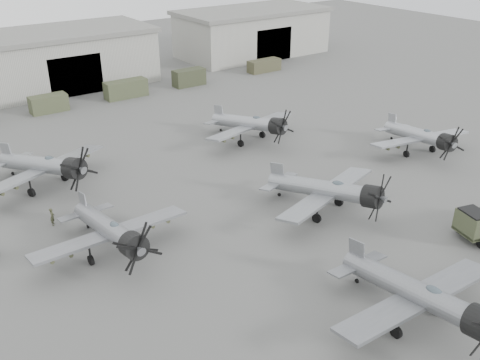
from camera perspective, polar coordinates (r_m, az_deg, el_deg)
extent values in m
plane|color=#535351|center=(42.30, 10.27, -9.25)|extent=(220.00, 220.00, 0.00)
cube|color=#ABAAA0|center=(91.34, -18.66, 11.98)|extent=(28.00, 14.00, 8.00)
cube|color=slate|center=(90.48, -19.06, 14.64)|extent=(29.00, 14.80, 0.70)
cube|color=black|center=(85.27, -17.09, 10.57)|extent=(8.12, 0.40, 6.00)
cube|color=#ABAAA0|center=(108.37, 1.29, 15.34)|extent=(28.00, 14.00, 8.00)
cube|color=slate|center=(107.65, 1.31, 17.61)|extent=(29.00, 14.80, 0.70)
cube|color=black|center=(103.31, 3.61, 14.20)|extent=(8.12, 0.40, 6.00)
cube|color=#42482F|center=(79.29, -19.73, 7.68)|extent=(5.06, 2.20, 2.36)
cube|color=#40462E|center=(82.90, -12.07, 9.48)|extent=(6.37, 2.20, 2.59)
cube|color=#333824|center=(87.62, -5.46, 10.84)|extent=(5.19, 2.20, 2.64)
cube|color=#41402B|center=(95.99, 2.59, 12.10)|extent=(6.04, 2.20, 2.07)
cylinder|color=gray|center=(37.42, 17.77, -11.09)|extent=(1.93, 11.23, 3.30)
cube|color=gray|center=(37.29, 18.47, -11.87)|extent=(13.26, 2.74, 0.59)
cube|color=gray|center=(39.86, 12.35, -7.55)|extent=(0.18, 1.76, 2.11)
ellipsoid|color=#3F4C54|center=(36.11, 20.04, -11.11)|extent=(0.67, 1.29, 0.59)
cylinder|color=black|center=(36.94, 16.31, -15.31)|extent=(0.32, 0.85, 0.84)
cylinder|color=black|center=(39.56, 20.24, -12.81)|extent=(0.32, 0.85, 0.84)
cylinder|color=black|center=(41.00, 12.36, -10.47)|extent=(0.14, 0.34, 0.34)
cylinder|color=gray|center=(43.68, -14.00, -4.92)|extent=(1.80, 10.81, 3.17)
cylinder|color=black|center=(39.51, -11.25, -6.89)|extent=(1.97, 1.66, 2.11)
cube|color=gray|center=(43.32, -13.63, -5.55)|extent=(12.75, 2.57, 0.57)
cube|color=gray|center=(47.55, -16.38, -2.32)|extent=(0.17, 1.69, 2.03)
ellipsoid|color=#3F4C54|center=(41.91, -13.22, -4.77)|extent=(0.64, 1.23, 0.57)
cylinder|color=black|center=(43.47, -15.61, -8.24)|extent=(0.31, 0.82, 0.81)
cylinder|color=black|center=(44.64, -11.05, -6.70)|extent=(0.31, 0.82, 0.81)
cylinder|color=black|center=(48.37, -15.91, -4.80)|extent=(0.13, 0.33, 0.32)
cylinder|color=gray|center=(48.77, 8.70, -0.89)|extent=(4.48, 11.05, 3.25)
cylinder|color=black|center=(46.50, 13.92, -1.74)|extent=(2.35, 2.12, 2.16)
cube|color=gray|center=(48.62, 9.31, -1.38)|extent=(13.15, 5.72, 0.58)
cube|color=gray|center=(51.02, 4.01, 0.82)|extent=(0.59, 1.70, 2.08)
ellipsoid|color=#3F4C54|center=(47.65, 10.48, -0.45)|extent=(0.94, 1.37, 0.58)
cylinder|color=black|center=(47.81, 8.18, -4.08)|extent=(0.51, 0.88, 0.83)
cylinder|color=black|center=(50.86, 10.50, -2.31)|extent=(0.51, 0.88, 0.83)
cylinder|color=black|center=(51.88, 4.21, -1.57)|extent=(0.21, 0.35, 0.33)
cylinder|color=#9EA1A7|center=(64.16, 18.38, 4.63)|extent=(3.66, 10.39, 3.04)
cylinder|color=black|center=(60.83, 21.21, 3.75)|extent=(2.14, 1.90, 2.02)
cube|color=#9EA1A7|center=(63.85, 18.68, 4.24)|extent=(12.34, 4.73, 0.55)
cube|color=#9EA1A7|center=(67.36, 15.93, 6.11)|extent=(0.46, 1.61, 1.94)
ellipsoid|color=#3F4C54|center=(62.80, 19.40, 4.88)|extent=(0.82, 1.27, 0.55)
cylinder|color=black|center=(63.12, 17.32, 2.66)|extent=(0.43, 0.82, 0.78)
cylinder|color=black|center=(65.46, 19.83, 3.12)|extent=(0.43, 0.82, 0.78)
cylinder|color=black|center=(67.88, 15.86, 4.32)|extent=(0.18, 0.33, 0.31)
cylinder|color=gray|center=(56.34, -20.60, 1.58)|extent=(5.86, 11.24, 3.38)
cylinder|color=black|center=(52.30, -17.26, 1.19)|extent=(2.55, 2.36, 2.25)
cube|color=gray|center=(55.97, -20.14, 1.18)|extent=(13.42, 7.35, 0.61)
cube|color=gray|center=(60.20, -23.65, 2.75)|extent=(0.80, 1.72, 2.16)
ellipsoid|color=#3F4C54|center=(54.68, -19.63, 2.12)|extent=(1.09, 1.45, 0.61)
cylinder|color=black|center=(55.44, -21.35, -1.26)|extent=(0.61, 0.92, 0.87)
cylinder|color=black|center=(57.63, -18.19, 0.31)|extent=(0.61, 0.92, 0.87)
cylinder|color=black|center=(60.85, -23.08, 0.63)|extent=(0.25, 0.37, 0.35)
cylinder|color=#999CA1|center=(64.31, 0.73, 6.14)|extent=(3.56, 10.91, 3.19)
cylinder|color=black|center=(61.09, 4.05, 5.74)|extent=(2.21, 1.95, 2.12)
cube|color=#999CA1|center=(64.01, 1.13, 5.80)|extent=(12.95, 4.64, 0.57)
cube|color=#999CA1|center=(67.42, -2.28, 7.22)|extent=(0.44, 1.69, 2.04)
ellipsoid|color=#3F4C54|center=(62.97, 1.83, 6.58)|extent=(0.83, 1.32, 0.57)
cylinder|color=black|center=(63.14, 0.07, 3.92)|extent=(0.44, 0.86, 0.82)
cylinder|color=black|center=(65.82, 2.40, 4.84)|extent=(0.44, 0.86, 0.82)
cylinder|color=black|center=(67.97, -2.07, 5.37)|extent=(0.18, 0.34, 0.33)
cube|color=#3E452D|center=(48.00, 23.55, -4.22)|extent=(2.33, 2.88, 1.86)
cube|color=black|center=(47.55, 23.75, -3.19)|extent=(2.14, 2.54, 0.16)
imported|color=#373925|center=(49.45, -19.39, -3.71)|extent=(0.61, 0.71, 1.65)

